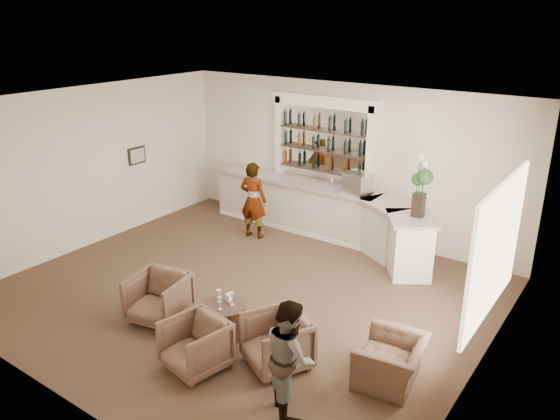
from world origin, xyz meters
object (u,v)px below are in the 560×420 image
(bar_counter, at_px, (324,212))
(armchair_left, at_px, (159,298))
(espresso_machine, at_px, (358,183))
(sommelier, at_px, (253,200))
(armchair_right, at_px, (277,342))
(flower_vase, at_px, (421,182))
(guest, at_px, (290,356))
(cocktail_table, at_px, (224,319))
(armchair_center, at_px, (196,345))
(armchair_far, at_px, (391,361))

(bar_counter, height_order, armchair_left, bar_counter)
(armchair_left, relative_size, espresso_machine, 1.68)
(sommelier, distance_m, armchair_left, 3.73)
(armchair_right, bearing_deg, flower_vase, 111.74)
(sommelier, bearing_deg, armchair_right, 122.08)
(guest, xyz_separation_m, armchair_right, (-0.64, 0.61, -0.37))
(cocktail_table, bearing_deg, armchair_right, -9.14)
(cocktail_table, relative_size, guest, 0.45)
(armchair_right, xyz_separation_m, espresso_machine, (-1.10, 4.37, 0.98))
(flower_vase, bearing_deg, armchair_right, -96.15)
(armchair_left, bearing_deg, espresso_machine, 64.54)
(espresso_machine, bearing_deg, bar_counter, -165.98)
(bar_counter, bearing_deg, armchair_center, -78.93)
(cocktail_table, bearing_deg, armchair_far, 9.22)
(armchair_far, bearing_deg, guest, -42.03)
(guest, xyz_separation_m, armchair_center, (-1.51, -0.08, -0.38))
(armchair_left, distance_m, armchair_far, 3.74)
(cocktail_table, distance_m, armchair_far, 2.58)
(armchair_left, height_order, armchair_far, armchair_left)
(armchair_left, relative_size, armchair_far, 0.90)
(sommelier, height_order, espresso_machine, sommelier)
(cocktail_table, xyz_separation_m, espresso_machine, (0.02, 4.19, 1.12))
(flower_vase, bearing_deg, armchair_far, -72.58)
(armchair_far, bearing_deg, sommelier, -130.75)
(sommelier, bearing_deg, armchair_far, 137.81)
(armchair_center, bearing_deg, armchair_left, 167.98)
(guest, xyz_separation_m, espresso_machine, (-1.73, 4.97, 0.61))
(armchair_center, distance_m, armchair_right, 1.12)
(bar_counter, height_order, flower_vase, flower_vase)
(armchair_left, bearing_deg, cocktail_table, 3.27)
(sommelier, height_order, armchair_center, sommelier)
(espresso_machine, bearing_deg, armchair_center, -75.04)
(armchair_right, relative_size, flower_vase, 0.72)
(guest, relative_size, armchair_far, 1.58)
(bar_counter, distance_m, armchair_left, 4.47)
(bar_counter, distance_m, flower_vase, 2.63)
(bar_counter, bearing_deg, armchair_far, -48.71)
(cocktail_table, bearing_deg, sommelier, 121.33)
(cocktail_table, height_order, guest, guest)
(bar_counter, height_order, armchair_far, bar_counter)
(armchair_far, bearing_deg, armchair_center, -69.27)
(sommelier, distance_m, armchair_center, 4.77)
(bar_counter, distance_m, espresso_machine, 1.10)
(sommelier, relative_size, armchair_right, 2.01)
(espresso_machine, distance_m, flower_vase, 1.65)
(flower_vase, bearing_deg, sommelier, -174.14)
(sommelier, xyz_separation_m, armchair_center, (2.25, -4.18, -0.48))
(armchair_far, distance_m, flower_vase, 3.72)
(sommelier, bearing_deg, cocktail_table, 111.51)
(cocktail_table, relative_size, armchair_right, 0.81)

